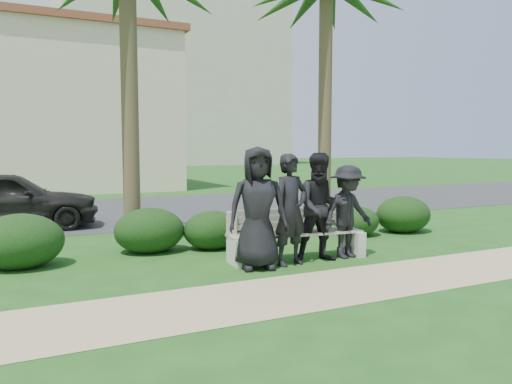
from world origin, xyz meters
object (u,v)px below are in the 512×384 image
(park_bench, at_px, (296,238))
(car_a, at_px, (6,200))
(man_a, at_px, (258,208))
(man_c, at_px, (321,207))
(man_d, at_px, (348,212))
(man_b, at_px, (291,210))

(park_bench, bearing_deg, car_a, 133.53)
(man_a, bearing_deg, man_c, 14.78)
(man_c, distance_m, man_d, 0.55)
(man_a, bearing_deg, car_a, 134.84)
(man_a, height_order, man_d, man_a)
(park_bench, xyz_separation_m, man_d, (0.86, -0.27, 0.43))
(man_b, xyz_separation_m, car_a, (-4.18, 5.95, -0.21))
(man_b, xyz_separation_m, man_c, (0.61, 0.03, 0.01))
(man_a, distance_m, man_c, 1.20)
(man_b, relative_size, man_d, 1.13)
(man_b, bearing_deg, park_bench, 33.81)
(man_d, bearing_deg, man_c, 173.11)
(park_bench, relative_size, man_d, 1.51)
(man_b, bearing_deg, man_a, 166.53)
(car_a, bearing_deg, man_c, -136.52)
(man_c, height_order, man_d, man_c)
(man_a, bearing_deg, park_bench, 32.47)
(park_bench, height_order, man_d, man_d)
(park_bench, distance_m, man_c, 0.68)
(man_a, xyz_separation_m, man_c, (1.20, 0.02, -0.05))
(man_b, distance_m, man_d, 1.15)
(man_c, distance_m, car_a, 7.62)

